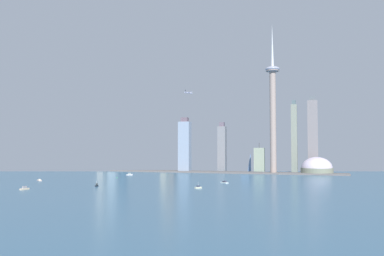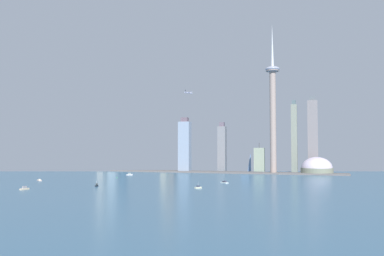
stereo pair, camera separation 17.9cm
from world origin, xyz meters
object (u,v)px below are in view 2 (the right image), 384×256
object	(u,v)px
observation_tower	(273,104)
airplane	(189,93)
boat_0	(97,185)
boat_1	(198,187)
skyscraper_7	(294,138)
skyscraper_9	(123,148)
skyscraper_11	(165,156)
boat_3	(25,188)
skyscraper_1	(313,136)
boat_4	(129,174)
skyscraper_2	(185,146)
skyscraper_8	(113,147)
channel_buoy_0	(117,177)
stadium_dome	(317,169)
skyscraper_5	(109,151)
skyscraper_0	(182,160)
skyscraper_12	(102,139)
skyscraper_3	(259,160)
skyscraper_10	(246,163)
skyscraper_6	(222,148)
boat_2	(39,180)
boat_5	(224,182)
skyscraper_4	(170,136)

from	to	relation	value
observation_tower	airplane	bearing A→B (deg)	175.78
boat_0	boat_1	xyz separation A→B (m)	(154.75, 16.00, -0.18)
skyscraper_7	skyscraper_9	bearing A→B (deg)	176.36
skyscraper_9	boat_1	xyz separation A→B (m)	(353.50, -465.21, -55.20)
skyscraper_11	boat_3	distance (m)	502.29
skyscraper_1	boat_4	xyz separation A→B (m)	(-371.61, -209.43, -85.00)
skyscraper_9	boat_3	xyz separation A→B (m)	(127.83, -552.82, -54.99)
skyscraper_7	airplane	xyz separation A→B (m)	(-246.90, -57.71, 110.16)
skyscraper_2	skyscraper_11	xyz separation A→B (m)	(-67.59, 41.58, -25.64)
skyscraper_11	boat_4	distance (m)	192.97
skyscraper_9	observation_tower	bearing A→B (deg)	-13.60
skyscraper_8	skyscraper_9	xyz separation A→B (m)	(-13.91, 85.33, -3.08)
channel_buoy_0	airplane	world-z (taller)	airplane
stadium_dome	skyscraper_5	bearing A→B (deg)	173.33
observation_tower	skyscraper_0	bearing A→B (deg)	165.42
skyscraper_12	boat_3	bearing A→B (deg)	-72.22
skyscraper_3	skyscraper_10	xyz separation A→B (m)	(-38.42, 45.65, -8.08)
skyscraper_6	boat_2	size ratio (longest dim) A/B	8.12
skyscraper_0	boat_5	size ratio (longest dim) A/B	5.48
boat_2	boat_3	distance (m)	157.00
observation_tower	skyscraper_11	xyz separation A→B (m)	(-279.67, 50.41, -120.45)
observation_tower	channel_buoy_0	distance (m)	383.09
skyscraper_4	boat_0	world-z (taller)	skyscraper_4
stadium_dome	boat_3	bearing A→B (deg)	-129.55
skyscraper_3	boat_4	xyz separation A→B (m)	(-249.80, -180.83, -27.32)
skyscraper_5	boat_3	bearing A→B (deg)	-73.02
skyscraper_2	skyscraper_12	size ratio (longest dim) A/B	0.80
skyscraper_12	skyscraper_7	bearing A→B (deg)	4.70
boat_0	channel_buoy_0	world-z (taller)	boat_0
stadium_dome	boat_2	world-z (taller)	stadium_dome
boat_4	skyscraper_6	bearing A→B (deg)	171.60
stadium_dome	skyscraper_3	xyz separation A→B (m)	(-129.78, 21.93, 16.91)
skyscraper_3	skyscraper_8	world-z (taller)	skyscraper_8
skyscraper_9	boat_5	distance (m)	525.94
skyscraper_11	skyscraper_7	bearing A→B (deg)	3.98
skyscraper_11	skyscraper_12	bearing A→B (deg)	-173.94
skyscraper_2	channel_buoy_0	world-z (taller)	skyscraper_2
boat_0	skyscraper_9	bearing A→B (deg)	-169.12
skyscraper_3	skyscraper_1	bearing A→B (deg)	13.22
boat_0	boat_5	bearing A→B (deg)	111.56
skyscraper_7	airplane	bearing A→B (deg)	-166.84
boat_0	boat_4	size ratio (longest dim) A/B	0.70
observation_tower	stadium_dome	world-z (taller)	observation_tower
skyscraper_9	skyscraper_0	bearing A→B (deg)	-12.36
skyscraper_2	channel_buoy_0	distance (m)	238.73
channel_buoy_0	skyscraper_11	bearing A→B (deg)	90.39
stadium_dome	skyscraper_10	xyz separation A→B (m)	(-168.20, 67.58, 8.84)
stadium_dome	boat_0	distance (m)	509.51
skyscraper_6	airplane	world-z (taller)	airplane
stadium_dome	boat_0	bearing A→B (deg)	-128.53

